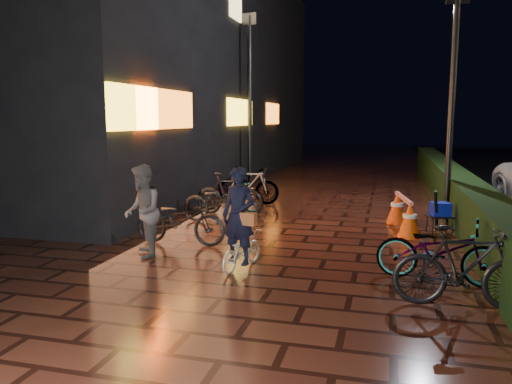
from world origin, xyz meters
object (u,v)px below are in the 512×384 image
(cyclist, at_px, (240,232))
(cart_assembly, at_px, (440,211))
(traffic_barrier, at_px, (403,213))
(bystander_person, at_px, (142,211))

(cyclist, xyz_separation_m, cart_assembly, (3.31, 3.45, -0.12))
(cyclist, xyz_separation_m, traffic_barrier, (2.58, 3.64, -0.25))
(cart_assembly, bearing_deg, bystander_person, -148.30)
(cyclist, distance_m, traffic_barrier, 4.47)
(traffic_barrier, distance_m, cart_assembly, 0.76)
(bystander_person, distance_m, cart_assembly, 6.05)
(bystander_person, xyz_separation_m, cyclist, (1.84, -0.28, -0.19))
(cyclist, height_order, cart_assembly, cyclist)
(bystander_person, height_order, cart_assembly, bystander_person)
(bystander_person, xyz_separation_m, cart_assembly, (5.14, 3.18, -0.32))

